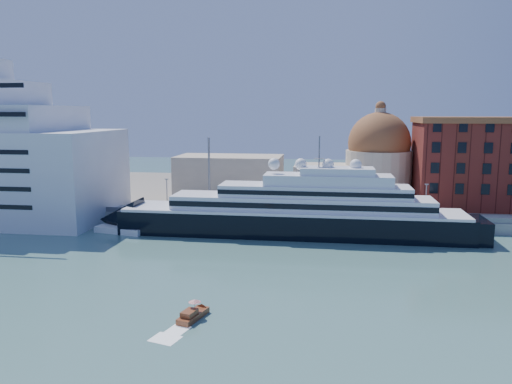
# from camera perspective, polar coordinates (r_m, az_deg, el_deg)

# --- Properties ---
(ground) EXTENTS (400.00, 400.00, 0.00)m
(ground) POSITION_cam_1_polar(r_m,az_deg,el_deg) (87.40, 2.51, -8.53)
(ground) COLOR #3B665F
(ground) RESTS_ON ground
(quay) EXTENTS (180.00, 10.00, 2.50)m
(quay) POSITION_cam_1_polar(r_m,az_deg,el_deg) (119.85, 4.17, -3.05)
(quay) COLOR gray
(quay) RESTS_ON ground
(land) EXTENTS (260.00, 72.00, 2.00)m
(land) POSITION_cam_1_polar(r_m,az_deg,el_deg) (160.13, 5.24, -0.06)
(land) COLOR slate
(land) RESTS_ON ground
(quay_fence) EXTENTS (180.00, 0.10, 1.20)m
(quay_fence) POSITION_cam_1_polar(r_m,az_deg,el_deg) (115.08, 4.01, -2.61)
(quay_fence) COLOR slate
(quay_fence) RESTS_ON quay
(superyacht) EXTENTS (84.27, 11.68, 25.18)m
(superyacht) POSITION_cam_1_polar(r_m,az_deg,el_deg) (108.62, 2.84, -2.64)
(superyacht) COLOR black
(superyacht) RESTS_ON ground
(service_barge) EXTENTS (11.96, 6.16, 2.57)m
(service_barge) POSITION_cam_1_polar(r_m,az_deg,el_deg) (114.62, -15.11, -4.17)
(service_barge) COLOR white
(service_barge) RESTS_ON ground
(water_taxi) EXTENTS (3.23, 5.77, 2.60)m
(water_taxi) POSITION_cam_1_polar(r_m,az_deg,el_deg) (66.85, -7.26, -13.72)
(water_taxi) COLOR maroon
(water_taxi) RESTS_ON ground
(warehouse) EXTENTS (43.00, 19.00, 23.25)m
(warehouse) POSITION_cam_1_polar(r_m,az_deg,el_deg) (142.35, 26.20, 3.08)
(warehouse) COLOR maroon
(warehouse) RESTS_ON land
(church) EXTENTS (66.00, 18.00, 25.50)m
(church) POSITION_cam_1_polar(r_m,az_deg,el_deg) (141.46, 7.50, 2.74)
(church) COLOR beige
(church) RESTS_ON land
(lamp_posts) EXTENTS (120.80, 2.40, 18.00)m
(lamp_posts) POSITION_cam_1_polar(r_m,az_deg,el_deg) (118.20, -1.98, 1.03)
(lamp_posts) COLOR slate
(lamp_posts) RESTS_ON quay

